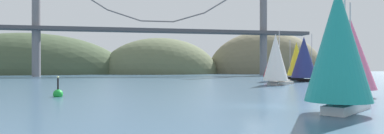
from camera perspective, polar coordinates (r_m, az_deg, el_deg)
name	(u,v)px	position (r m, az deg, el deg)	size (l,w,h in m)	color
ground_plane	(258,106)	(30.25, 11.20, -6.54)	(360.00, 360.00, 0.00)	#385670
headland_left	(27,74)	(168.52, -26.23, -1.09)	(88.12, 44.00, 37.23)	#425138
headland_right	(266,73)	(177.80, 12.44, -1.02)	(61.15, 44.00, 43.59)	#6B664C
headland_center	(160,74)	(163.63, -5.48, -1.12)	(56.73, 44.00, 34.59)	#5B6647
suspension_bridge	(157,25)	(124.23, -5.92, 7.11)	(118.90, 6.00, 42.09)	slate
sailboat_navy_sail	(304,58)	(82.36, 18.57, 1.47)	(9.91, 9.12, 11.06)	black
sailboat_crimson_sail	(273,63)	(78.87, 13.58, 0.60)	(5.28, 8.27, 9.07)	#B7B2A8
sailboat_teal_sail	(338,46)	(26.62, 23.65, 3.24)	(8.14, 7.19, 9.91)	white
sailboat_yellow_sail	(296,60)	(89.51, 17.23, 1.08)	(9.43, 5.06, 10.23)	black
sailboat_pink_spinnaker	(350,55)	(42.10, 25.32, 1.84)	(8.53, 9.64, 10.49)	white
sailboat_white_mainsail	(276,58)	(64.69, 14.09, 1.41)	(8.54, 7.91, 10.47)	#B7B2A8
channel_buoy	(58,94)	(41.60, -21.85, -4.22)	(1.10, 1.10, 2.64)	green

